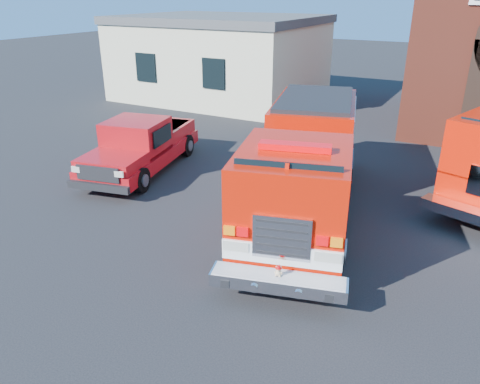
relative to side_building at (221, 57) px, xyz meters
The scene contains 4 objects.
ground 15.96m from the side_building, 55.30° to the right, with size 100.00×100.00×0.00m, color black.
side_building is the anchor object (origin of this frame).
fire_engine 15.24m from the side_building, 50.67° to the right, with size 4.67×9.10×2.70m.
pickup_truck 12.13m from the side_building, 71.78° to the right, with size 3.03×5.68×1.77m.
Camera 1 is at (4.74, -9.81, 5.54)m, focal length 35.00 mm.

